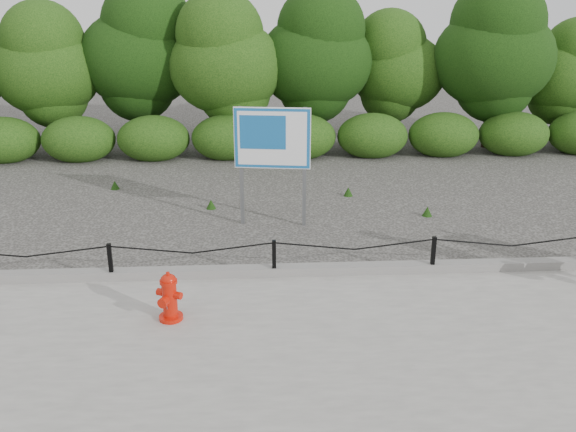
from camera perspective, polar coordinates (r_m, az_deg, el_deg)
The scene contains 7 objects.
ground at distance 9.60m, azimuth -1.30°, elevation -6.05°, with size 90.00×90.00×0.00m, color #2D2B28.
sidewalk at distance 7.84m, azimuth -0.77°, elevation -12.20°, with size 14.00×4.00×0.08m, color gray.
curb at distance 9.58m, azimuth -1.31°, elevation -5.11°, with size 14.00×0.22×0.14m, color slate.
chain_barrier at distance 9.41m, azimuth -1.32°, elevation -3.55°, with size 10.06×0.06×0.60m.
treeline at distance 17.66m, azimuth -1.80°, elevation 14.49°, with size 20.03×3.74×4.64m.
fire_hydrant at distance 8.36m, azimuth -11.05°, elevation -7.47°, with size 0.43×0.43×0.70m.
advertising_sign at distance 11.40m, azimuth -1.50°, elevation 6.79°, with size 1.42×0.31×2.29m.
Camera 1 is at (-0.27, -8.63, 4.21)m, focal length 38.00 mm.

